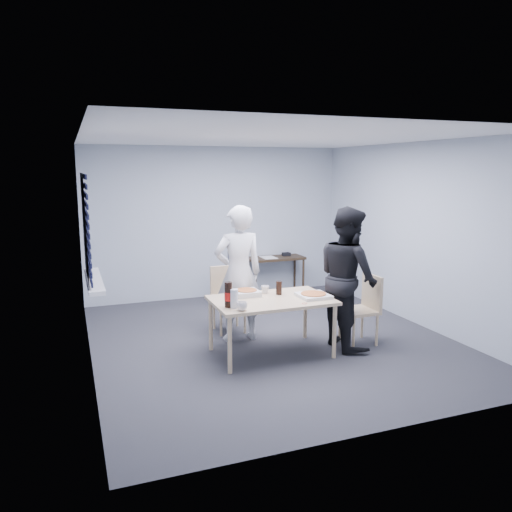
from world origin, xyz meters
name	(u,v)px	position (x,y,z in m)	size (l,w,h in m)	color
room	(88,235)	(-2.20, 0.40, 1.44)	(5.00, 5.00, 5.00)	#2F2F33
dining_table	(271,304)	(-0.19, -0.47, 0.63)	(1.42, 0.90, 0.69)	#C6BB8D
chair_far	(227,294)	(-0.40, 0.62, 0.51)	(0.42, 0.42, 0.89)	#C6BB8D
chair_right	(365,304)	(1.08, -0.52, 0.51)	(0.42, 0.42, 0.89)	#C6BB8D
person_white	(238,273)	(-0.39, 0.18, 0.89)	(0.65, 0.42, 1.77)	silver
person_black	(348,277)	(0.82, -0.52, 0.89)	(0.86, 0.47, 1.77)	black
side_table	(276,261)	(1.03, 2.28, 0.59)	(1.00, 0.44, 0.67)	#382819
stool	(237,281)	(0.12, 1.75, 0.40)	(0.37, 0.37, 0.51)	black
backpack	(238,263)	(0.12, 1.74, 0.71)	(0.28, 0.21, 0.40)	slate
pizza_box_a	(246,293)	(-0.42, -0.22, 0.72)	(0.30, 0.30, 0.07)	silver
pizza_box_b	(313,295)	(0.31, -0.58, 0.71)	(0.36, 0.36, 0.05)	silver
mug_a	(242,306)	(-0.69, -0.82, 0.74)	(0.12, 0.12, 0.10)	white
mug_b	(265,289)	(-0.16, -0.19, 0.74)	(0.10, 0.10, 0.09)	white
cola_glass	(279,288)	(-0.02, -0.31, 0.77)	(0.08, 0.08, 0.17)	black
soda_bottle	(228,295)	(-0.78, -0.64, 0.83)	(0.09, 0.09, 0.29)	black
plastic_cups	(234,299)	(-0.73, -0.69, 0.79)	(0.09, 0.09, 0.21)	silver
rubber_band	(304,303)	(0.08, -0.80, 0.69)	(0.06, 0.06, 0.00)	red
papers	(268,257)	(0.88, 2.27, 0.67)	(0.24, 0.33, 0.01)	white
black_box	(286,254)	(1.25, 2.32, 0.70)	(0.14, 0.10, 0.06)	black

